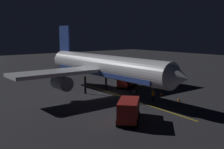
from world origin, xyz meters
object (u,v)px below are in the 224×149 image
at_px(traffic_cone_near_left, 127,105).
at_px(traffic_cone_near_right, 179,99).
at_px(traffic_cone_under_wing, 161,94).
at_px(baggage_truck, 129,110).
at_px(ground_crew_worker, 153,95).
at_px(catering_truck, 128,81).
at_px(airliner, 102,67).

height_order(traffic_cone_near_left, traffic_cone_near_right, same).
relative_size(traffic_cone_near_right, traffic_cone_under_wing, 1.00).
distance_m(baggage_truck, ground_crew_worker, 10.08).
xyz_separation_m(catering_truck, ground_crew_worker, (4.07, 9.94, -0.35)).
relative_size(ground_crew_worker, traffic_cone_near_left, 3.16).
distance_m(traffic_cone_near_right, traffic_cone_under_wing, 3.81).
height_order(airliner, traffic_cone_near_right, airliner).
bearing_deg(baggage_truck, traffic_cone_near_left, -130.32).
bearing_deg(traffic_cone_near_right, baggage_truck, 11.27).
distance_m(airliner, traffic_cone_under_wing, 10.45).
bearing_deg(airliner, traffic_cone_near_left, 75.80).
bearing_deg(traffic_cone_under_wing, catering_truck, -93.26).
relative_size(baggage_truck, traffic_cone_near_right, 10.93).
distance_m(catering_truck, traffic_cone_under_wing, 8.48).
relative_size(airliner, ground_crew_worker, 19.41).
relative_size(traffic_cone_near_left, traffic_cone_near_right, 1.00).
bearing_deg(ground_crew_worker, baggage_truck, 27.47).
height_order(traffic_cone_near_left, traffic_cone_under_wing, same).
height_order(baggage_truck, traffic_cone_under_wing, baggage_truck).
height_order(catering_truck, ground_crew_worker, catering_truck).
height_order(airliner, catering_truck, airliner).
bearing_deg(airliner, traffic_cone_under_wing, 131.46).
xyz_separation_m(ground_crew_worker, traffic_cone_near_right, (-3.12, 2.24, -0.64)).
bearing_deg(airliner, baggage_truck, 65.13).
bearing_deg(ground_crew_worker, traffic_cone_near_right, 144.29).
bearing_deg(baggage_truck, catering_truck, -131.72).
distance_m(airliner, baggage_truck, 15.05).
distance_m(baggage_truck, traffic_cone_near_right, 12.33).
relative_size(catering_truck, ground_crew_worker, 3.34).
xyz_separation_m(catering_truck, traffic_cone_near_left, (9.00, 9.86, -0.99)).
height_order(baggage_truck, traffic_cone_near_left, baggage_truck).
height_order(baggage_truck, ground_crew_worker, baggage_truck).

